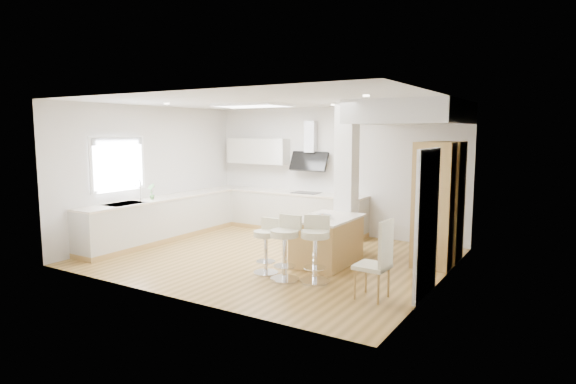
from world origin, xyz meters
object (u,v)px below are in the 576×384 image
Objects in this scene: bar_stool_a at (266,243)px; dining_chair at (379,257)px; bar_stool_b at (285,244)px; peninsula at (327,240)px; bar_stool_c at (315,245)px.

bar_stool_a is 1.99m from dining_chair.
peninsula is at bearing 86.73° from bar_stool_b.
dining_chair reaches higher than bar_stool_b.
bar_stool_a is at bearing 165.62° from bar_stool_b.
bar_stool_c reaches higher than peninsula.
bar_stool_b is at bearing -179.01° from bar_stool_c.
bar_stool_b reaches higher than peninsula.
bar_stool_c is at bearing 3.34° from bar_stool_a.
bar_stool_c is 0.91× the size of dining_chair.
bar_stool_b is at bearing -179.85° from dining_chair.
bar_stool_a is 0.47m from bar_stool_b.
bar_stool_c is 1.13m from dining_chair.
bar_stool_a is 0.88× the size of bar_stool_c.
dining_chair reaches higher than bar_stool_c.
bar_stool_c is (0.88, 0.03, 0.07)m from bar_stool_a.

